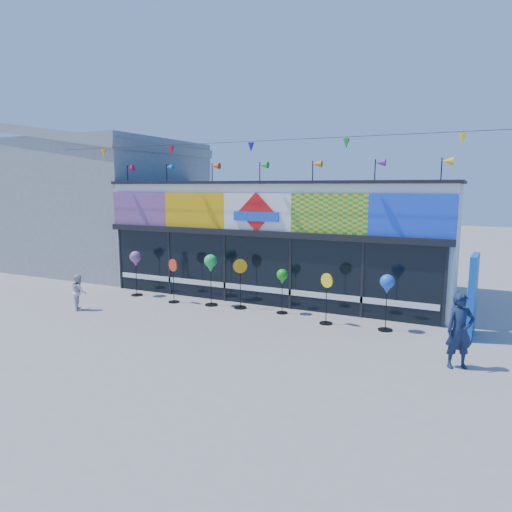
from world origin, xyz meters
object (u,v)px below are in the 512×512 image
Objects in this scene: spinner_5 at (326,297)px; adult_man at (460,331)px; blue_sign at (472,296)px; spinner_0 at (136,260)px; spinner_2 at (211,265)px; spinner_3 at (240,282)px; child at (79,292)px; spinner_1 at (173,280)px; spinner_6 at (387,286)px; spinner_4 at (282,278)px.

adult_man is at bearing -27.83° from spinner_5.
spinner_0 is at bearing -175.05° from blue_sign.
spinner_2 is 1.16× the size of spinner_5.
adult_man is (10.75, -2.26, -0.46)m from spinner_0.
child is (-4.62, -2.34, -0.28)m from spinner_3.
spinner_6 is (7.06, -0.03, 0.47)m from spinner_1.
spinner_4 is at bearing 173.46° from spinner_6.
blue_sign is 3.81m from spinner_5.
blue_sign is at bearing -129.37° from child.
spinner_5 is (1.56, -0.48, -0.34)m from spinner_4.
spinner_6 is at bearing -2.49° from spinner_2.
spinner_3 reaches higher than spinner_4.
blue_sign is 6.77m from spinner_3.
spinner_4 is (1.45, 0.03, 0.27)m from spinner_3.
spinner_2 reaches higher than spinner_6.
adult_man reaches higher than spinner_6.
child is (-11.16, -0.02, -0.26)m from adult_man.
spinner_0 is at bearing 179.42° from spinner_2.
spinner_6 reaches higher than spinner_4.
child is at bearing -100.32° from spinner_0.
spinner_6 reaches higher than spinner_1.
spinner_4 is at bearing 162.85° from spinner_5.
spinner_1 is at bearing 178.45° from spinner_5.
spinner_0 is at bearing 140.05° from adult_man.
spinner_2 is 7.93m from adult_man.
spinner_2 reaches higher than spinner_4.
spinner_2 is at bearing -175.27° from spinner_3.
spinner_1 is at bearing 179.73° from spinner_6.
spinner_1 is 0.87× the size of spinner_2.
spinner_4 is at bearing 0.90° from spinner_0.
adult_man is at bearing -141.34° from child.
blue_sign is at bearing 11.71° from spinner_6.
blue_sign reaches higher than spinner_1.
spinner_2 is at bearing -109.22° from child.
adult_man is at bearing -12.69° from spinner_1.
spinner_1 is 9.17m from adult_man.
spinner_3 is at bearing -175.00° from blue_sign.
blue_sign is 9.18m from spinner_1.
spinner_0 is 7.24m from spinner_5.
blue_sign reaches higher than spinner_5.
spinner_1 is 5.41m from spinner_5.
spinner_0 is 1.41× the size of child.
blue_sign reaches higher than adult_man.
spinner_0 reaches higher than spinner_6.
child is (-11.38, -2.44, -0.53)m from blue_sign.
spinner_6 is at bearing -1.81° from spinner_0.
blue_sign reaches higher than spinner_3.
spinner_0 is 8.87m from spinner_6.
spinner_4 is (3.85, 0.34, 0.33)m from spinner_1.
spinner_4 is at bearing 127.20° from adult_man.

